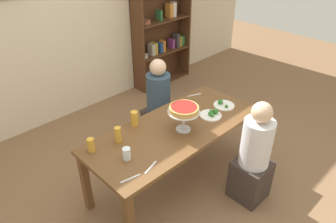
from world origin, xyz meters
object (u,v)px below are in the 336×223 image
Objects in this scene: water_glass_clear_near at (127,154)px; salad_plate_far_diner at (212,114)px; beer_glass_amber_spare at (134,119)px; diner_near_right at (253,160)px; beer_glass_amber_tall at (91,145)px; cutlery_fork_far at (194,95)px; deep_dish_pizza_stand at (184,111)px; bookshelf at (161,18)px; diner_far_right at (159,108)px; dining_table at (175,135)px; salad_plate_near_diner at (223,105)px; cutlery_fork_near at (151,167)px; cutlery_knife_near at (130,179)px; beer_glass_amber_short at (118,135)px.

salad_plate_far_diner is at bearing -3.56° from water_glass_clear_near.
diner_near_right is at bearing -55.78° from beer_glass_amber_spare.
beer_glass_amber_tall is (-1.25, 0.38, 0.05)m from salad_plate_far_diner.
beer_glass_amber_spare reaches higher than cutlery_fork_far.
deep_dish_pizza_stand is at bearing -2.98° from water_glass_clear_near.
bookshelf is 2.50m from salad_plate_far_diner.
bookshelf is 1.93m from diner_far_right.
dining_table is 0.85m from diner_far_right.
cutlery_fork_near is (-1.28, -0.20, -0.01)m from salad_plate_near_diner.
salad_plate_far_diner reaches higher than cutlery_knife_near.
diner_far_right is 0.87m from beer_glass_amber_spare.
water_glass_clear_near is 0.64× the size of cutlery_knife_near.
diner_near_right is at bearing -43.00° from beer_glass_amber_short.
diner_near_right is 1.00× the size of diner_far_right.
salad_plate_far_diner is 1.10m from water_glass_clear_near.
beer_glass_amber_tall is (-0.85, 0.35, -0.16)m from deep_dish_pizza_stand.
cutlery_knife_near is (-0.78, -0.26, 0.09)m from dining_table.
cutlery_fork_near is (0.07, -0.23, -0.05)m from water_glass_clear_near.
cutlery_fork_near is at bearing -170.94° from salad_plate_near_diner.
deep_dish_pizza_stand is 1.35× the size of salad_plate_far_diner.
beer_glass_amber_short is (-0.98, -0.50, 0.33)m from diner_far_right.
beer_glass_amber_tall is (-1.24, -0.45, 0.32)m from diner_far_right.
salad_plate_far_diner is 0.83m from beer_glass_amber_spare.
diner_far_right is 1.36m from beer_glass_amber_tall.
cutlery_fork_far is (1.21, 0.11, -0.08)m from beer_glass_amber_short.
salad_plate_near_diner is (0.28, 0.62, 0.26)m from diner_near_right.
beer_glass_amber_tall reaches higher than cutlery_fork_far.
salad_plate_far_diner is 1.24m from cutlery_knife_near.
beer_glass_amber_short is 0.54m from cutlery_knife_near.
cutlery_fork_far is at bearing 15.82° from water_glass_clear_near.
diner_far_right is 10.04× the size of water_glass_clear_near.
beer_glass_amber_spare is (-0.71, 0.43, 0.06)m from salad_plate_far_diner.
cutlery_knife_near is (-1.23, -0.15, -0.02)m from salad_plate_far_diner.
deep_dish_pizza_stand is 0.77m from cutlery_fork_far.
salad_plate_near_diner is 0.40m from cutlery_fork_far.
cutlery_fork_far is (-1.03, -1.69, -0.40)m from bookshelf.
beer_glass_amber_short is (-0.59, 0.29, -0.15)m from deep_dish_pizza_stand.
salad_plate_far_diner is at bearing -4.53° from deep_dish_pizza_stand.
salad_plate_far_diner reaches higher than cutlery_fork_near.
diner_far_right is at bearing 90.97° from salad_plate_far_diner.
deep_dish_pizza_stand is 2.40× the size of beer_glass_amber_tall.
diner_near_right is 10.04× the size of water_glass_clear_near.
cutlery_knife_near is at bearing -121.88° from water_glass_clear_near.
beer_glass_amber_short is at bearing -141.13° from bookshelf.
bookshelf is at bearing 64.74° from salad_plate_near_diner.
beer_glass_amber_spare is at bearing 148.66° from salad_plate_far_diner.
beer_glass_amber_short reaches higher than dining_table.
deep_dish_pizza_stand reaches higher than cutlery_fork_near.
cutlery_knife_near is at bearing 70.41° from diner_near_right.
diner_far_right is at bearing 58.95° from dining_table.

